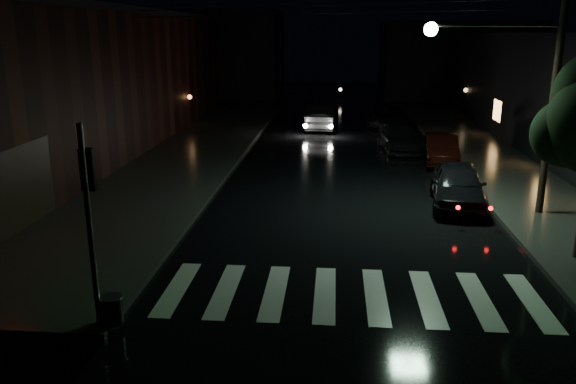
% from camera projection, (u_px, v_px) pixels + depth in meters
% --- Properties ---
extents(ground, '(120.00, 120.00, 0.00)m').
position_uv_depth(ground, '(222.00, 300.00, 13.08)').
color(ground, black).
rests_on(ground, ground).
extents(sidewalk_left, '(6.00, 44.00, 0.15)m').
position_uv_depth(sidewalk_left, '(176.00, 161.00, 26.87)').
color(sidewalk_left, '#282826').
rests_on(sidewalk_left, ground).
extents(sidewalk_right, '(4.00, 44.00, 0.15)m').
position_uv_depth(sidewalk_right, '(497.00, 167.00, 25.67)').
color(sidewalk_right, '#282826').
rests_on(sidewalk_right, ground).
extents(building_left, '(10.00, 36.00, 7.00)m').
position_uv_depth(building_left, '(48.00, 84.00, 28.41)').
color(building_left, black).
rests_on(building_left, ground).
extents(building_far_left, '(14.00, 10.00, 8.00)m').
position_uv_depth(building_far_left, '(210.00, 53.00, 55.90)').
color(building_far_left, black).
rests_on(building_far_left, ground).
extents(building_far_right, '(14.00, 10.00, 7.00)m').
position_uv_depth(building_far_right, '(455.00, 59.00, 54.12)').
color(building_far_right, black).
rests_on(building_far_right, ground).
extents(crosswalk, '(9.00, 3.00, 0.01)m').
position_uv_depth(crosswalk, '(350.00, 295.00, 13.31)').
color(crosswalk, beige).
rests_on(crosswalk, ground).
extents(signal_pole_corner, '(0.68, 0.61, 4.20)m').
position_uv_depth(signal_pole_corner, '(101.00, 260.00, 11.43)').
color(signal_pole_corner, slate).
rests_on(signal_pole_corner, ground).
extents(utility_pole, '(4.92, 0.44, 8.00)m').
position_uv_depth(utility_pole, '(534.00, 78.00, 17.82)').
color(utility_pole, black).
rests_on(utility_pole, ground).
extents(parked_car_a, '(2.35, 4.67, 1.53)m').
position_uv_depth(parked_car_a, '(458.00, 185.00, 20.00)').
color(parked_car_a, black).
rests_on(parked_car_a, ground).
extents(parked_car_b, '(1.85, 4.24, 1.35)m').
position_uv_depth(parked_car_b, '(441.00, 149.00, 26.58)').
color(parked_car_b, black).
rests_on(parked_car_b, ground).
extents(parked_car_c, '(2.34, 4.79, 1.34)m').
position_uv_depth(parked_car_c, '(399.00, 137.00, 29.55)').
color(parked_car_c, black).
rests_on(parked_car_c, ground).
extents(parked_car_d, '(2.80, 4.96, 1.31)m').
position_uv_depth(parked_car_d, '(386.00, 116.00, 37.39)').
color(parked_car_d, black).
rests_on(parked_car_d, ground).
extents(oncoming_car, '(2.08, 5.11, 1.65)m').
position_uv_depth(oncoming_car, '(323.00, 116.00, 35.91)').
color(oncoming_car, black).
rests_on(oncoming_car, ground).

